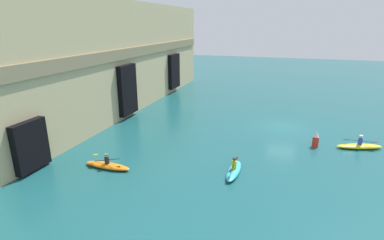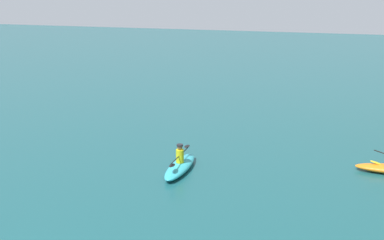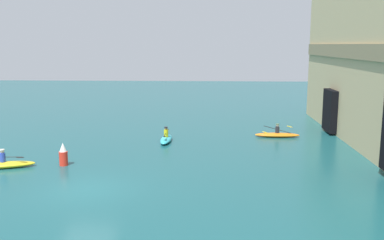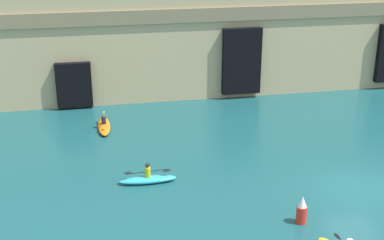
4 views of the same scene
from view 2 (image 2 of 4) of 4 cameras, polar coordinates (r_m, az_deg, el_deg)
The scene contains 1 object.
kayak_cyan at distance 20.04m, azimuth -1.29°, elevation -4.90°, with size 2.91×0.78×1.05m.
Camera 2 is at (7.86, 7.95, 7.18)m, focal length 50.00 mm.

